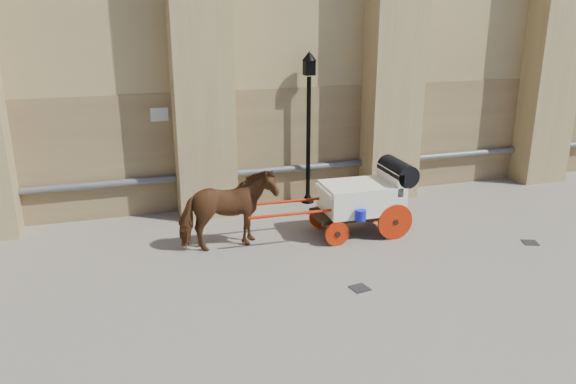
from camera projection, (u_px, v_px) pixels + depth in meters
name	position (u px, v px, depth m)	size (l,w,h in m)	color
ground	(289.00, 267.00, 11.17)	(90.00, 90.00, 0.00)	slate
horse	(228.00, 211.00, 11.80)	(0.92, 2.02, 1.71)	brown
carriage	(367.00, 195.00, 12.66)	(3.83, 1.37, 1.66)	black
street_lamp	(309.00, 125.00, 14.33)	(0.37, 0.37, 3.92)	black
drain_grate_near	(360.00, 288.00, 10.30)	(0.32, 0.32, 0.01)	black
drain_grate_far	(530.00, 243.00, 12.33)	(0.32, 0.32, 0.01)	black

